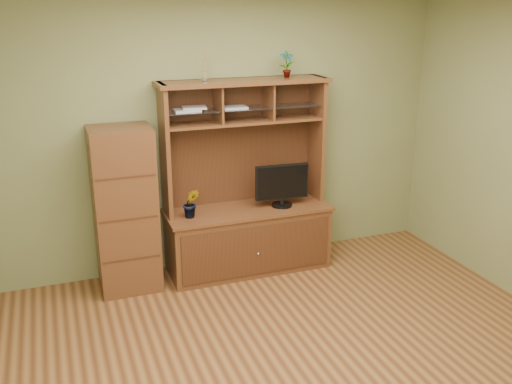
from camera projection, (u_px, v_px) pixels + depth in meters
room at (313, 193)px, 3.87m from camera, size 4.54×4.04×2.74m
media_hutch at (247, 219)px, 5.71m from camera, size 1.66×0.61×1.90m
monitor at (282, 185)px, 5.64m from camera, size 0.54×0.21×0.42m
orchid_plant at (191, 203)px, 5.36m from camera, size 0.18×0.16×0.28m
top_plant at (287, 64)px, 5.45m from camera, size 0.14×0.11×0.25m
reed_diffuser at (205, 70)px, 5.19m from camera, size 0.05×0.05×0.26m
magazines at (205, 108)px, 5.30m from camera, size 0.70×0.20×0.04m
side_cabinet at (125, 210)px, 5.24m from camera, size 0.55×0.50×1.54m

